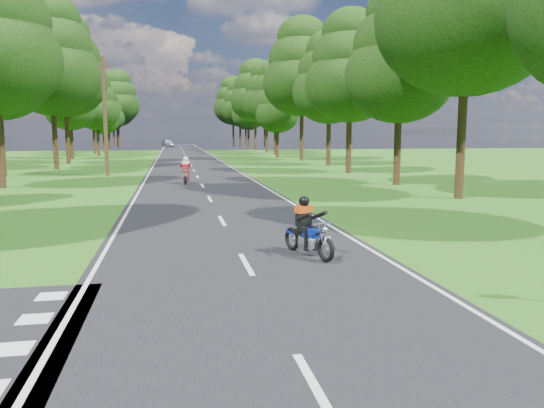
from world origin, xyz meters
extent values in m
plane|color=#2E6316|center=(0.00, 0.00, 0.00)|extent=(160.00, 160.00, 0.00)
cube|color=black|center=(0.00, 50.00, 0.01)|extent=(7.00, 140.00, 0.02)
cube|color=silver|center=(0.00, -4.00, 0.02)|extent=(0.12, 2.00, 0.01)
cube|color=silver|center=(0.00, 2.00, 0.02)|extent=(0.12, 2.00, 0.01)
cube|color=silver|center=(0.00, 8.00, 0.02)|extent=(0.12, 2.00, 0.01)
cube|color=silver|center=(0.00, 14.00, 0.02)|extent=(0.12, 2.00, 0.01)
cube|color=silver|center=(0.00, 20.00, 0.02)|extent=(0.12, 2.00, 0.01)
cube|color=silver|center=(0.00, 26.00, 0.02)|extent=(0.12, 2.00, 0.01)
cube|color=silver|center=(0.00, 32.00, 0.02)|extent=(0.12, 2.00, 0.01)
cube|color=silver|center=(0.00, 38.00, 0.02)|extent=(0.12, 2.00, 0.01)
cube|color=silver|center=(0.00, 44.00, 0.02)|extent=(0.12, 2.00, 0.01)
cube|color=silver|center=(0.00, 50.00, 0.02)|extent=(0.12, 2.00, 0.01)
cube|color=silver|center=(0.00, 56.00, 0.02)|extent=(0.12, 2.00, 0.01)
cube|color=silver|center=(0.00, 62.00, 0.02)|extent=(0.12, 2.00, 0.01)
cube|color=silver|center=(0.00, 68.00, 0.02)|extent=(0.12, 2.00, 0.01)
cube|color=silver|center=(0.00, 74.00, 0.02)|extent=(0.12, 2.00, 0.01)
cube|color=silver|center=(0.00, 80.00, 0.02)|extent=(0.12, 2.00, 0.01)
cube|color=silver|center=(0.00, 86.00, 0.02)|extent=(0.12, 2.00, 0.01)
cube|color=silver|center=(0.00, 92.00, 0.02)|extent=(0.12, 2.00, 0.01)
cube|color=silver|center=(0.00, 98.00, 0.02)|extent=(0.12, 2.00, 0.01)
cube|color=silver|center=(0.00, 104.00, 0.02)|extent=(0.12, 2.00, 0.01)
cube|color=silver|center=(0.00, 110.00, 0.02)|extent=(0.12, 2.00, 0.01)
cube|color=silver|center=(0.00, 116.00, 0.02)|extent=(0.12, 2.00, 0.01)
cube|color=silver|center=(-3.30, 50.00, 0.02)|extent=(0.10, 140.00, 0.01)
cube|color=silver|center=(3.30, 50.00, 0.02)|extent=(0.10, 140.00, 0.01)
cube|color=silver|center=(-3.80, -2.10, 0.02)|extent=(0.50, 0.50, 0.01)
cube|color=silver|center=(-3.80, -0.90, 0.02)|extent=(0.50, 0.50, 0.01)
cube|color=silver|center=(-3.80, 0.30, 0.02)|extent=(0.50, 0.50, 0.01)
cylinder|color=black|center=(-10.57, 20.76, 1.96)|extent=(0.40, 0.40, 3.91)
cylinder|color=black|center=(-12.94, 29.18, 1.90)|extent=(0.40, 0.40, 3.79)
cylinder|color=black|center=(-10.82, 35.60, 2.16)|extent=(0.40, 0.40, 4.32)
ellipsoid|color=black|center=(-10.82, 35.60, 7.47)|extent=(7.56, 7.56, 6.42)
ellipsoid|color=black|center=(-10.82, 35.60, 9.58)|extent=(6.48, 6.48, 5.51)
ellipsoid|color=black|center=(-10.82, 35.60, 11.68)|extent=(4.86, 4.86, 4.13)
cylinder|color=black|center=(-11.26, 43.10, 2.20)|extent=(0.40, 0.40, 4.40)
ellipsoid|color=black|center=(-11.26, 43.10, 7.62)|extent=(7.71, 7.71, 6.55)
ellipsoid|color=black|center=(-11.26, 43.10, 9.77)|extent=(6.60, 6.60, 5.61)
ellipsoid|color=black|center=(-11.26, 43.10, 11.92)|extent=(4.95, 4.95, 4.21)
cylinder|color=black|center=(-12.61, 52.78, 1.60)|extent=(0.40, 0.40, 3.20)
ellipsoid|color=black|center=(-12.61, 52.78, 5.54)|extent=(5.60, 5.60, 4.76)
ellipsoid|color=black|center=(-12.61, 52.78, 7.10)|extent=(4.80, 4.80, 4.08)
ellipsoid|color=black|center=(-12.61, 52.78, 8.66)|extent=(3.60, 3.60, 3.06)
cylinder|color=black|center=(-10.75, 60.15, 1.61)|extent=(0.40, 0.40, 3.22)
ellipsoid|color=black|center=(-10.75, 60.15, 5.58)|extent=(5.64, 5.64, 4.79)
ellipsoid|color=black|center=(-10.75, 60.15, 7.15)|extent=(4.83, 4.83, 4.11)
ellipsoid|color=black|center=(-10.75, 60.15, 8.72)|extent=(3.62, 3.62, 3.08)
cylinder|color=black|center=(-12.29, 67.91, 1.80)|extent=(0.40, 0.40, 3.61)
ellipsoid|color=black|center=(-12.29, 67.91, 6.25)|extent=(6.31, 6.31, 5.37)
ellipsoid|color=black|center=(-12.29, 67.91, 8.01)|extent=(5.41, 5.41, 4.60)
ellipsoid|color=black|center=(-12.29, 67.91, 9.76)|extent=(4.06, 4.06, 3.45)
cylinder|color=black|center=(-11.94, 75.74, 1.33)|extent=(0.40, 0.40, 2.67)
ellipsoid|color=black|center=(-11.94, 75.74, 4.62)|extent=(4.67, 4.67, 3.97)
ellipsoid|color=black|center=(-11.94, 75.74, 5.92)|extent=(4.00, 4.00, 3.40)
ellipsoid|color=black|center=(-11.94, 75.74, 7.22)|extent=(3.00, 3.00, 2.55)
cylinder|color=black|center=(-12.18, 84.90, 1.54)|extent=(0.40, 0.40, 3.09)
ellipsoid|color=black|center=(-12.18, 84.90, 5.34)|extent=(5.40, 5.40, 4.59)
ellipsoid|color=black|center=(-12.18, 84.90, 6.85)|extent=(4.63, 4.63, 3.93)
ellipsoid|color=black|center=(-12.18, 84.90, 8.35)|extent=(3.47, 3.47, 2.95)
cylinder|color=black|center=(-11.23, 91.41, 2.24)|extent=(0.40, 0.40, 4.48)
ellipsoid|color=black|center=(-11.23, 91.41, 7.75)|extent=(7.84, 7.84, 6.66)
ellipsoid|color=black|center=(-11.23, 91.41, 9.94)|extent=(6.72, 6.72, 5.71)
ellipsoid|color=black|center=(-11.23, 91.41, 12.12)|extent=(5.04, 5.04, 4.28)
cylinder|color=black|center=(-12.28, 100.39, 2.05)|extent=(0.40, 0.40, 4.09)
ellipsoid|color=black|center=(-12.28, 100.39, 7.09)|extent=(7.16, 7.16, 6.09)
ellipsoid|color=black|center=(-12.28, 100.39, 9.08)|extent=(6.14, 6.14, 5.22)
ellipsoid|color=black|center=(-12.28, 100.39, 11.08)|extent=(4.61, 4.61, 3.92)
cylinder|color=black|center=(11.06, 12.20, 2.28)|extent=(0.40, 0.40, 4.56)
ellipsoid|color=black|center=(11.06, 12.20, 7.89)|extent=(7.98, 7.98, 6.78)
cylinder|color=black|center=(10.92, 18.69, 1.75)|extent=(0.40, 0.40, 3.49)
ellipsoid|color=black|center=(10.92, 18.69, 6.05)|extent=(6.12, 6.12, 5.20)
ellipsoid|color=black|center=(10.92, 18.69, 7.75)|extent=(5.24, 5.24, 4.46)
ellipsoid|color=black|center=(10.92, 18.69, 9.46)|extent=(3.93, 3.93, 3.34)
cylinder|color=black|center=(11.06, 27.58, 1.85)|extent=(0.40, 0.40, 3.69)
ellipsoid|color=black|center=(11.06, 27.58, 6.39)|extent=(6.46, 6.46, 5.49)
ellipsoid|color=black|center=(11.06, 27.58, 8.19)|extent=(5.54, 5.54, 4.71)
ellipsoid|color=black|center=(11.06, 27.58, 9.99)|extent=(4.15, 4.15, 3.53)
cylinder|color=black|center=(12.17, 36.42, 1.87)|extent=(0.40, 0.40, 3.74)
ellipsoid|color=black|center=(12.17, 36.42, 6.48)|extent=(6.55, 6.55, 5.57)
ellipsoid|color=black|center=(12.17, 36.42, 8.31)|extent=(5.62, 5.62, 4.77)
ellipsoid|color=black|center=(12.17, 36.42, 10.13)|extent=(4.21, 4.21, 3.58)
cylinder|color=black|center=(11.72, 44.72, 2.32)|extent=(0.40, 0.40, 4.64)
ellipsoid|color=black|center=(11.72, 44.72, 8.04)|extent=(8.12, 8.12, 6.91)
ellipsoid|color=black|center=(11.72, 44.72, 10.30)|extent=(6.96, 6.96, 5.92)
ellipsoid|color=black|center=(11.72, 44.72, 12.56)|extent=(5.22, 5.22, 4.44)
cylinder|color=black|center=(10.55, 51.92, 1.45)|extent=(0.40, 0.40, 2.91)
ellipsoid|color=black|center=(10.55, 51.92, 5.03)|extent=(5.09, 5.09, 4.33)
ellipsoid|color=black|center=(10.55, 51.92, 6.45)|extent=(4.36, 4.36, 3.71)
ellipsoid|color=black|center=(10.55, 51.92, 7.87)|extent=(3.27, 3.27, 2.78)
cylinder|color=black|center=(11.77, 59.40, 1.94)|extent=(0.40, 0.40, 3.88)
ellipsoid|color=black|center=(11.77, 59.40, 6.71)|extent=(6.78, 6.78, 5.77)
ellipsoid|color=black|center=(11.77, 59.40, 8.60)|extent=(5.81, 5.81, 4.94)
ellipsoid|color=black|center=(11.77, 59.40, 10.49)|extent=(4.36, 4.36, 3.71)
cylinder|color=black|center=(12.10, 67.87, 2.09)|extent=(0.40, 0.40, 4.18)
ellipsoid|color=black|center=(12.10, 67.87, 7.23)|extent=(7.31, 7.31, 6.21)
ellipsoid|color=black|center=(12.10, 67.87, 9.27)|extent=(6.27, 6.27, 5.33)
ellipsoid|color=black|center=(12.10, 67.87, 11.31)|extent=(4.70, 4.70, 4.00)
cylinder|color=black|center=(11.80, 76.83, 2.32)|extent=(0.40, 0.40, 4.63)
ellipsoid|color=black|center=(11.80, 76.83, 8.02)|extent=(8.11, 8.11, 6.89)
ellipsoid|color=black|center=(11.80, 76.83, 10.28)|extent=(6.95, 6.95, 5.91)
ellipsoid|color=black|center=(11.80, 76.83, 12.54)|extent=(5.21, 5.21, 4.43)
cylinder|color=black|center=(11.69, 84.12, 1.68)|extent=(0.40, 0.40, 3.36)
ellipsoid|color=black|center=(11.69, 84.12, 5.82)|extent=(5.88, 5.88, 5.00)
ellipsoid|color=black|center=(11.69, 84.12, 7.46)|extent=(5.04, 5.04, 4.29)
ellipsoid|color=black|center=(11.69, 84.12, 9.10)|extent=(3.78, 3.78, 3.21)
cylinder|color=black|center=(11.14, 91.34, 2.04)|extent=(0.40, 0.40, 4.09)
ellipsoid|color=black|center=(11.14, 91.34, 7.07)|extent=(7.15, 7.15, 6.08)
ellipsoid|color=black|center=(11.14, 91.34, 9.07)|extent=(6.13, 6.13, 5.21)
ellipsoid|color=black|center=(11.14, 91.34, 11.06)|extent=(4.60, 4.60, 3.91)
cylinder|color=black|center=(10.68, 99.10, 2.24)|extent=(0.40, 0.40, 4.48)
ellipsoid|color=black|center=(10.68, 99.10, 7.76)|extent=(7.84, 7.84, 6.66)
ellipsoid|color=black|center=(10.68, 99.10, 9.94)|extent=(6.72, 6.72, 5.71)
ellipsoid|color=black|center=(10.68, 99.10, 12.13)|extent=(5.04, 5.04, 4.28)
cylinder|color=black|center=(-14.00, 110.00, 1.92)|extent=(0.40, 0.40, 3.84)
ellipsoid|color=black|center=(-14.00, 110.00, 6.65)|extent=(6.72, 6.72, 5.71)
ellipsoid|color=black|center=(-14.00, 110.00, 8.52)|extent=(5.76, 5.76, 4.90)
ellipsoid|color=black|center=(-14.00, 110.00, 10.39)|extent=(4.32, 4.32, 3.67)
cylinder|color=black|center=(15.00, 112.00, 2.08)|extent=(0.40, 0.40, 4.16)
ellipsoid|color=black|center=(15.00, 112.00, 7.20)|extent=(7.28, 7.28, 6.19)
ellipsoid|color=black|center=(15.00, 112.00, 9.23)|extent=(6.24, 6.24, 5.30)
ellipsoid|color=black|center=(15.00, 112.00, 11.26)|extent=(4.68, 4.68, 3.98)
cylinder|color=black|center=(-16.00, 95.00, 1.76)|extent=(0.40, 0.40, 3.52)
ellipsoid|color=black|center=(-16.00, 95.00, 6.09)|extent=(6.16, 6.16, 5.24)
ellipsoid|color=black|center=(-16.00, 95.00, 7.81)|extent=(5.28, 5.28, 4.49)
ellipsoid|color=black|center=(-16.00, 95.00, 9.53)|extent=(3.96, 3.96, 3.37)
cylinder|color=black|center=(17.00, 98.00, 2.24)|extent=(0.40, 0.40, 4.48)
ellipsoid|color=black|center=(17.00, 98.00, 7.76)|extent=(7.84, 7.84, 6.66)
ellipsoid|color=black|center=(17.00, 98.00, 9.94)|extent=(6.72, 6.72, 5.71)
ellipsoid|color=black|center=(17.00, 98.00, 12.12)|extent=(5.04, 5.04, 4.28)
cylinder|color=#382616|center=(-6.00, 28.00, 4.00)|extent=(0.26, 0.26, 8.00)
cube|color=#382616|center=(-6.00, 28.00, 7.30)|extent=(1.20, 0.10, 0.10)
imported|color=silver|center=(-2.60, 104.22, 0.77)|extent=(2.59, 4.66, 1.50)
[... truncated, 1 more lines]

